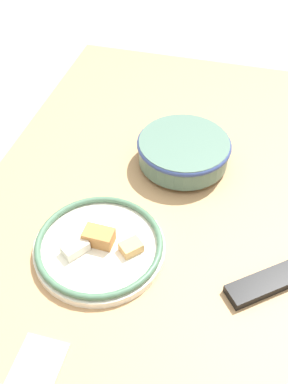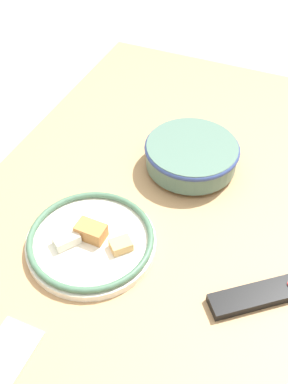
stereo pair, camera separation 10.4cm
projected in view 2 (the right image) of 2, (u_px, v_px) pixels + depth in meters
The scene contains 6 objects.
ground_plane at pixel (160, 351), 1.59m from camera, with size 8.00×8.00×0.00m, color #B7A88E.
dining_table at pixel (167, 231), 1.11m from camera, with size 1.39×0.92×0.75m.
noodle_bowl at pixel (190, 154), 1.12m from camera, with size 0.24×0.24×0.07m.
food_plate at pixel (91, 240), 0.97m from camera, with size 0.28×0.28×0.05m.
tv_remote at pixel (258, 296), 0.88m from camera, with size 0.16×0.19×0.02m.
folded_napkin at pixel (8, 353), 0.80m from camera, with size 0.12×0.08×0.01m.
Camera 2 is at (0.68, 0.23, 1.53)m, focal length 42.00 mm.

